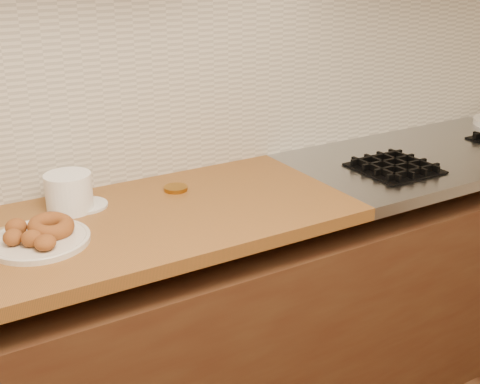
# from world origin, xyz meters

# --- Properties ---
(wall_back) EXTENTS (4.00, 0.02, 2.70)m
(wall_back) POSITION_xyz_m (0.00, 2.00, 1.35)
(wall_back) COLOR #B7AA8B
(wall_back) RESTS_ON ground
(base_cabinet) EXTENTS (3.60, 0.60, 0.77)m
(base_cabinet) POSITION_xyz_m (0.00, 1.69, 0.39)
(base_cabinet) COLOR #4D311B
(base_cabinet) RESTS_ON floor
(stovetop) EXTENTS (1.30, 0.62, 0.04)m
(stovetop) POSITION_xyz_m (1.15, 1.69, 0.88)
(stovetop) COLOR #9EA0A5
(stovetop) RESTS_ON base_cabinet
(backsplash) EXTENTS (3.60, 0.02, 0.60)m
(backsplash) POSITION_xyz_m (0.00, 1.99, 1.20)
(backsplash) COLOR beige
(backsplash) RESTS_ON wall_back
(burner_grates) EXTENTS (0.91, 0.26, 0.03)m
(burner_grates) POSITION_xyz_m (1.13, 1.61, 0.91)
(burner_grates) COLOR black
(burner_grates) RESTS_ON stovetop
(donut_plate) EXTENTS (0.26, 0.26, 0.01)m
(donut_plate) POSITION_xyz_m (-0.42, 1.66, 0.91)
(donut_plate) COLOR silver
(donut_plate) RESTS_ON butcher_block
(ring_donut) EXTENTS (0.17, 0.17, 0.05)m
(ring_donut) POSITION_xyz_m (-0.38, 1.67, 0.94)
(ring_donut) COLOR brown
(ring_donut) RESTS_ON donut_plate
(fried_dough_chunks) EXTENTS (0.13, 0.18, 0.05)m
(fried_dough_chunks) POSITION_xyz_m (-0.45, 1.64, 0.94)
(fried_dough_chunks) COLOR brown
(fried_dough_chunks) RESTS_ON donut_plate
(plastic_tub) EXTENTS (0.14, 0.14, 0.11)m
(plastic_tub) POSITION_xyz_m (-0.29, 1.83, 0.96)
(plastic_tub) COLOR white
(plastic_tub) RESTS_ON butcher_block
(tub_lid) EXTENTS (0.16, 0.16, 0.01)m
(tub_lid) POSITION_xyz_m (-0.24, 1.84, 0.90)
(tub_lid) COLOR silver
(tub_lid) RESTS_ON butcher_block
(brass_jar_lid) EXTENTS (0.09, 0.09, 0.01)m
(brass_jar_lid) POSITION_xyz_m (0.05, 1.82, 0.91)
(brass_jar_lid) COLOR #9C691D
(brass_jar_lid) RESTS_ON butcher_block
(wooden_utensil) EXTENTS (0.17, 0.02, 0.01)m
(wooden_utensil) POSITION_xyz_m (-0.41, 1.77, 0.91)
(wooden_utensil) COLOR #997A48
(wooden_utensil) RESTS_ON butcher_block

